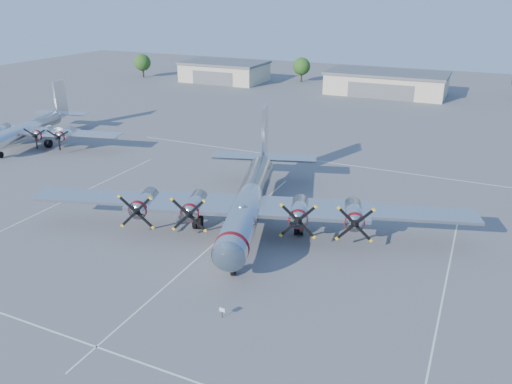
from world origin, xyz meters
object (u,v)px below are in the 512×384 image
at_px(tree_far_west, 142,63).
at_px(info_placard, 222,311).
at_px(tree_west, 302,66).
at_px(hangar_west, 224,71).
at_px(hangar_center, 386,83).
at_px(main_bomber_b29, 250,223).
at_px(bomber_west, 33,144).

height_order(tree_far_west, info_placard, tree_far_west).
distance_m(tree_far_west, tree_west, 46.57).
xyz_separation_m(hangar_west, tree_west, (20.00, 8.04, 1.51)).
relative_size(hangar_center, tree_far_west, 4.31).
distance_m(hangar_west, main_bomber_b29, 93.14).
xyz_separation_m(hangar_center, info_placard, (6.59, -97.14, -2.08)).
xyz_separation_m(main_bomber_b29, bomber_west, (-46.31, 12.58, 0.00)).
xyz_separation_m(tree_far_west, bomber_west, (24.97, -64.24, -4.22)).
distance_m(tree_far_west, main_bomber_b29, 104.89).
bearing_deg(hangar_center, tree_west, 162.18).
bearing_deg(hangar_west, bomber_west, -90.02).
xyz_separation_m(hangar_center, tree_west, (-25.00, 8.04, 1.51)).
xyz_separation_m(tree_far_west, main_bomber_b29, (71.29, -76.82, -4.22)).
bearing_deg(bomber_west, hangar_west, 76.67).
bearing_deg(bomber_west, hangar_center, 43.26).
bearing_deg(hangar_center, tree_far_west, -176.76).
distance_m(main_bomber_b29, bomber_west, 47.99).
height_order(hangar_west, tree_far_west, tree_far_west).
distance_m(tree_far_west, bomber_west, 69.05).
xyz_separation_m(hangar_center, tree_far_west, (-70.00, -3.96, 1.51)).
bearing_deg(info_placard, bomber_west, 152.66).
bearing_deg(tree_west, bomber_west, -104.72).
bearing_deg(tree_far_west, bomber_west, -68.75).
distance_m(hangar_west, bomber_west, 68.26).
height_order(hangar_west, main_bomber_b29, hangar_west).
height_order(hangar_west, hangar_center, same).
distance_m(bomber_west, info_placard, 59.17).
height_order(main_bomber_b29, bomber_west, main_bomber_b29).
height_order(hangar_west, bomber_west, hangar_west).
bearing_deg(tree_west, tree_far_west, -165.07).
relative_size(hangar_west, tree_west, 3.40).
xyz_separation_m(hangar_west, bomber_west, (-0.03, -68.20, -2.71)).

